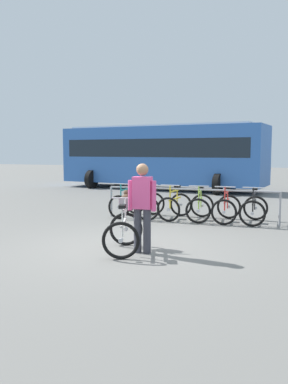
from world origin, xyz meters
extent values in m
plane|color=slate|center=(0.00, 0.00, 0.00)|extent=(80.00, 80.00, 0.00)
cylinder|color=#99999E|center=(-1.80, 3.29, 0.42)|extent=(0.06, 0.06, 0.85)
cylinder|color=#99999E|center=(2.75, 3.30, 0.42)|extent=(0.06, 0.06, 0.85)
cylinder|color=#99999E|center=(0.47, 3.30, 0.85)|extent=(4.55, 0.06, 0.05)
torus|color=black|center=(-1.33, 3.98, 0.33)|extent=(0.67, 0.15, 0.66)
cylinder|color=#B7B7BC|center=(-1.33, 3.98, 0.33)|extent=(0.09, 0.07, 0.08)
torus|color=black|center=(-1.44, 2.97, 0.33)|extent=(0.67, 0.15, 0.66)
cylinder|color=#B7B7BC|center=(-1.44, 2.97, 0.33)|extent=(0.09, 0.07, 0.08)
cube|color=teal|center=(-1.39, 3.47, 0.56)|extent=(0.13, 0.92, 0.04)
cube|color=teal|center=(-1.39, 3.42, 0.78)|extent=(0.10, 0.61, 0.04)
cylinder|color=teal|center=(-1.37, 3.66, 0.60)|extent=(0.03, 0.03, 0.55)
cube|color=black|center=(-1.37, 3.66, 0.88)|extent=(0.14, 0.25, 0.06)
cylinder|color=teal|center=(-1.43, 3.09, 0.65)|extent=(0.03, 0.03, 0.63)
cylinder|color=#B7B7BC|center=(-1.43, 3.09, 0.96)|extent=(0.52, 0.08, 0.03)
torus|color=black|center=(-0.76, 3.98, 0.33)|extent=(0.66, 0.16, 0.66)
cylinder|color=#B7B7BC|center=(-0.76, 3.98, 0.33)|extent=(0.09, 0.07, 0.08)
torus|color=black|center=(-0.61, 2.97, 0.33)|extent=(0.66, 0.16, 0.66)
cylinder|color=#B7B7BC|center=(-0.61, 2.97, 0.33)|extent=(0.09, 0.07, 0.08)
cube|color=#2D56B7|center=(-0.69, 3.47, 0.56)|extent=(0.17, 0.91, 0.04)
cube|color=#2D56B7|center=(-0.68, 3.43, 0.78)|extent=(0.12, 0.61, 0.04)
cylinder|color=#2D56B7|center=(-0.71, 3.66, 0.60)|extent=(0.03, 0.03, 0.55)
cube|color=black|center=(-0.71, 3.66, 0.88)|extent=(0.15, 0.25, 0.06)
cylinder|color=#2D56B7|center=(-0.63, 3.09, 0.65)|extent=(0.03, 0.03, 0.63)
cylinder|color=#B7B7BC|center=(-0.63, 3.09, 0.96)|extent=(0.52, 0.10, 0.03)
torus|color=black|center=(0.06, 3.98, 0.33)|extent=(0.66, 0.14, 0.66)
cylinder|color=#B7B7BC|center=(0.06, 3.98, 0.33)|extent=(0.09, 0.07, 0.08)
torus|color=black|center=(-0.03, 2.97, 0.33)|extent=(0.66, 0.14, 0.66)
cylinder|color=#B7B7BC|center=(-0.03, 2.97, 0.33)|extent=(0.09, 0.07, 0.08)
cube|color=yellow|center=(0.01, 3.48, 0.56)|extent=(0.12, 0.92, 0.04)
cube|color=yellow|center=(0.01, 3.43, 0.78)|extent=(0.09, 0.61, 0.04)
cylinder|color=yellow|center=(0.03, 3.66, 0.60)|extent=(0.03, 0.03, 0.55)
cube|color=black|center=(0.03, 3.66, 0.88)|extent=(0.14, 0.25, 0.06)
cylinder|color=yellow|center=(-0.02, 3.09, 0.65)|extent=(0.03, 0.03, 0.63)
cylinder|color=#B7B7BC|center=(-0.02, 3.09, 0.96)|extent=(0.52, 0.07, 0.03)
torus|color=black|center=(0.67, 3.99, 0.33)|extent=(0.67, 0.15, 0.66)
cylinder|color=#B7B7BC|center=(0.67, 3.99, 0.33)|extent=(0.09, 0.07, 0.08)
torus|color=black|center=(0.76, 2.97, 0.33)|extent=(0.67, 0.15, 0.66)
cylinder|color=#B7B7BC|center=(0.76, 2.97, 0.33)|extent=(0.09, 0.07, 0.08)
cube|color=#9ED14C|center=(0.71, 3.48, 0.56)|extent=(0.11, 0.92, 0.04)
cube|color=#9ED14C|center=(0.72, 3.43, 0.78)|extent=(0.09, 0.61, 0.04)
cylinder|color=#9ED14C|center=(0.70, 3.66, 0.60)|extent=(0.03, 0.03, 0.55)
cube|color=black|center=(0.70, 3.66, 0.88)|extent=(0.14, 0.25, 0.06)
cylinder|color=#9ED14C|center=(0.75, 3.09, 0.65)|extent=(0.03, 0.03, 0.63)
cylinder|color=#B7B7BC|center=(0.75, 3.09, 0.96)|extent=(0.52, 0.07, 0.03)
torus|color=black|center=(1.42, 3.99, 0.33)|extent=(0.66, 0.08, 0.66)
cylinder|color=#B7B7BC|center=(1.42, 3.99, 0.33)|extent=(0.08, 0.06, 0.08)
torus|color=black|center=(1.41, 2.97, 0.33)|extent=(0.66, 0.08, 0.66)
cylinder|color=#B7B7BC|center=(1.41, 2.97, 0.33)|extent=(0.08, 0.06, 0.08)
cube|color=red|center=(1.41, 3.48, 0.56)|extent=(0.04, 0.92, 0.04)
cube|color=red|center=(1.41, 3.43, 0.78)|extent=(0.04, 0.61, 0.04)
cylinder|color=red|center=(1.42, 3.66, 0.60)|extent=(0.03, 0.03, 0.55)
cube|color=black|center=(1.42, 3.66, 0.88)|extent=(0.12, 0.24, 0.06)
cylinder|color=red|center=(1.41, 3.09, 0.65)|extent=(0.03, 0.03, 0.63)
cylinder|color=#B7B7BC|center=(1.41, 3.09, 0.96)|extent=(0.52, 0.03, 0.03)
torus|color=black|center=(2.13, 3.99, 0.33)|extent=(0.66, 0.08, 0.66)
cylinder|color=#B7B7BC|center=(2.13, 3.99, 0.33)|extent=(0.08, 0.06, 0.08)
torus|color=black|center=(2.10, 2.97, 0.33)|extent=(0.66, 0.08, 0.66)
cylinder|color=#B7B7BC|center=(2.10, 2.97, 0.33)|extent=(0.08, 0.06, 0.08)
cube|color=black|center=(2.11, 3.48, 0.56)|extent=(0.06, 0.92, 0.04)
cube|color=black|center=(2.11, 3.43, 0.78)|extent=(0.05, 0.61, 0.04)
cylinder|color=black|center=(2.12, 3.67, 0.60)|extent=(0.03, 0.03, 0.55)
cube|color=black|center=(2.12, 3.67, 0.88)|extent=(0.13, 0.24, 0.06)
cylinder|color=black|center=(2.11, 3.09, 0.65)|extent=(0.03, 0.03, 0.63)
cylinder|color=#B7B7BC|center=(2.11, 3.09, 0.96)|extent=(0.52, 0.04, 0.03)
torus|color=black|center=(0.16, -0.83, 0.33)|extent=(0.65, 0.24, 0.66)
cylinder|color=#B7B7BC|center=(0.16, -0.83, 0.33)|extent=(0.09, 0.08, 0.08)
torus|color=black|center=(-0.13, 0.15, 0.33)|extent=(0.65, 0.24, 0.66)
cylinder|color=#B7B7BC|center=(-0.13, 0.15, 0.33)|extent=(0.09, 0.08, 0.08)
cube|color=silver|center=(0.02, -0.34, 0.56)|extent=(0.29, 0.89, 0.04)
cube|color=silver|center=(0.00, -0.29, 0.78)|extent=(0.21, 0.60, 0.04)
cylinder|color=silver|center=(0.07, -0.52, 0.60)|extent=(0.03, 0.03, 0.55)
cube|color=black|center=(0.07, -0.52, 0.88)|extent=(0.18, 0.26, 0.06)
cylinder|color=silver|center=(-0.09, 0.03, 0.65)|extent=(0.03, 0.03, 0.63)
cylinder|color=#B7B7BC|center=(-0.09, 0.03, 0.96)|extent=(0.51, 0.17, 0.03)
cube|color=gray|center=(-0.13, 0.17, 0.84)|extent=(0.31, 0.27, 0.22)
ellipsoid|color=#4C3828|center=(-0.13, 0.17, 0.94)|extent=(0.22, 0.20, 0.16)
sphere|color=#4C3828|center=(-0.15, 0.25, 1.04)|extent=(0.11, 0.11, 0.11)
cylinder|color=#383842|center=(0.46, -0.29, 0.41)|extent=(0.14, 0.14, 0.82)
cylinder|color=#383842|center=(0.28, -0.29, 0.41)|extent=(0.14, 0.14, 0.82)
cube|color=#E54C8C|center=(0.37, -0.29, 1.11)|extent=(0.35, 0.21, 0.58)
cylinder|color=#E54C8C|center=(0.59, -0.30, 1.06)|extent=(0.09, 0.09, 0.55)
cylinder|color=#E54C8C|center=(0.15, -0.32, 1.06)|extent=(0.09, 0.09, 0.55)
sphere|color=#9E7051|center=(0.37, -0.29, 1.53)|extent=(0.22, 0.22, 0.22)
cube|color=#3366B7|center=(-2.81, 11.72, 1.65)|extent=(10.26, 3.94, 2.70)
cube|color=#19232D|center=(-2.81, 11.72, 2.00)|extent=(9.47, 3.84, 0.84)
cube|color=silver|center=(-2.81, 11.72, 3.04)|extent=(9.23, 3.55, 0.08)
cylinder|color=black|center=(-6.21, 10.96, 0.45)|extent=(0.38, 0.93, 0.90)
cylinder|color=black|center=(-5.84, 13.44, 0.45)|extent=(0.38, 0.93, 0.90)
cylinder|color=black|center=(0.22, 10.01, 0.45)|extent=(0.38, 0.93, 0.90)
cylinder|color=black|center=(0.59, 12.48, 0.45)|extent=(0.38, 0.93, 0.90)
camera|label=1|loc=(2.71, -7.08, 1.86)|focal=37.38mm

